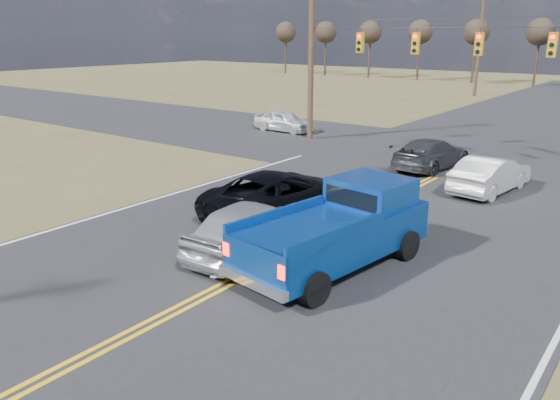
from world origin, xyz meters
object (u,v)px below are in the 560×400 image
Objects in this scene: black_suv at (279,194)px; dgrey_car_queue at (431,154)px; white_car_queue at (490,174)px; silver_suv at (252,227)px; pickup_truck at (339,229)px; cross_car_west at (284,121)px.

black_suv is 1.20× the size of dgrey_car_queue.
white_car_queue is 4.00m from dgrey_car_queue.
silver_suv is 0.81× the size of black_suv.
white_car_queue is at bearing 92.35° from pickup_truck.
dgrey_car_queue is 1.19× the size of cross_car_west.
black_suv is at bearing -69.49° from silver_suv.
cross_car_west is at bearing -59.44° from silver_suv.
black_suv is 16.13m from cross_car_west.
dgrey_car_queue is (-3.27, 2.31, -0.03)m from white_car_queue.
black_suv is 1.30× the size of white_car_queue.
dgrey_car_queue is (0.00, 12.33, -0.09)m from silver_suv.
silver_suv reaches higher than cross_car_west.
silver_suv is 1.16× the size of cross_car_west.
dgrey_car_queue is (-2.34, 11.67, -0.36)m from pickup_truck.
pickup_truck reaches higher than black_suv.
cross_car_west is at bearing -15.41° from white_car_queue.
pickup_truck is 11.91m from dgrey_car_queue.
silver_suv is 3.23m from black_suv.
black_suv is (-3.67, 2.29, -0.26)m from pickup_truck.
pickup_truck is at bearing 153.40° from black_suv.
pickup_truck is 4.33m from black_suv.
cross_car_west is (-14.16, 5.92, -0.04)m from white_car_queue.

